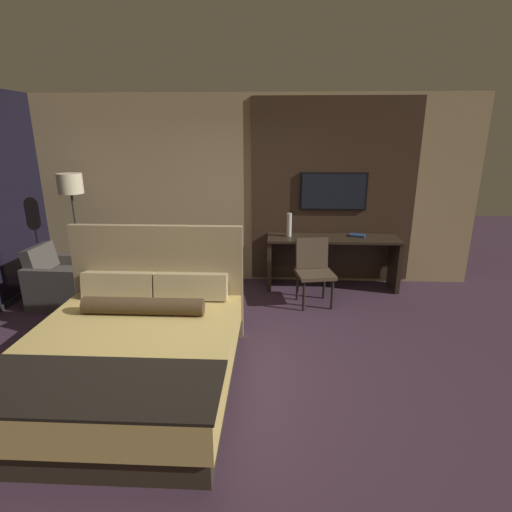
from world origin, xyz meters
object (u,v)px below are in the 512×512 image
(bed, at_px, (132,353))
(armchair_by_window, at_px, (63,283))
(tv, at_px, (333,191))
(desk_chair, at_px, (313,266))
(desk, at_px, (332,253))
(vase_tall, at_px, (289,225))
(floor_lamp, at_px, (71,193))
(book, at_px, (357,235))

(bed, bearing_deg, armchair_by_window, 131.46)
(tv, xyz_separation_m, desk_chair, (-0.33, -0.82, -0.89))
(desk, bearing_deg, armchair_by_window, -168.32)
(bed, xyz_separation_m, vase_tall, (1.50, 2.59, 0.63))
(desk_chair, height_order, vase_tall, vase_tall)
(desk, relative_size, armchair_by_window, 2.37)
(tv, bearing_deg, desk_chair, -111.83)
(desk, height_order, floor_lamp, floor_lamp)
(vase_tall, bearing_deg, bed, -120.03)
(floor_lamp, bearing_deg, desk, 3.87)
(armchair_by_window, bearing_deg, desk, -76.87)
(bed, xyz_separation_m, book, (2.51, 2.63, 0.48))
(tv, height_order, armchair_by_window, tv)
(tv, relative_size, floor_lamp, 0.58)
(book, bearing_deg, vase_tall, -177.89)
(bed, xyz_separation_m, desk, (2.15, 2.59, 0.21))
(vase_tall, bearing_deg, desk, -0.03)
(desk_chair, distance_m, vase_tall, 0.81)
(bed, xyz_separation_m, armchair_by_window, (-1.61, 1.82, -0.04))
(floor_lamp, distance_m, vase_tall, 3.13)
(armchair_by_window, distance_m, floor_lamp, 1.27)
(desk, distance_m, book, 0.45)
(desk, xyz_separation_m, tv, (0.00, 0.22, 0.88))
(bed, bearing_deg, floor_lamp, 124.09)
(desk, xyz_separation_m, desk_chair, (-0.33, -0.60, -0.01))
(vase_tall, height_order, book, vase_tall)
(floor_lamp, bearing_deg, book, 4.05)
(bed, height_order, vase_tall, bed)
(desk_chair, bearing_deg, desk, 51.17)
(armchair_by_window, relative_size, floor_lamp, 0.47)
(vase_tall, bearing_deg, armchair_by_window, -165.97)
(floor_lamp, bearing_deg, bed, -55.91)
(tv, xyz_separation_m, vase_tall, (-0.65, -0.22, -0.46))
(floor_lamp, xyz_separation_m, vase_tall, (3.08, 0.25, -0.48))
(bed, height_order, desk_chair, bed)
(armchair_by_window, bearing_deg, book, -77.37)
(bed, distance_m, vase_tall, 3.06)
(book, bearing_deg, armchair_by_window, -168.83)
(desk_chair, distance_m, floor_lamp, 3.54)
(tv, xyz_separation_m, floor_lamp, (-3.73, -0.47, 0.02))
(armchair_by_window, bearing_deg, bed, -137.08)
(armchair_by_window, relative_size, book, 3.16)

